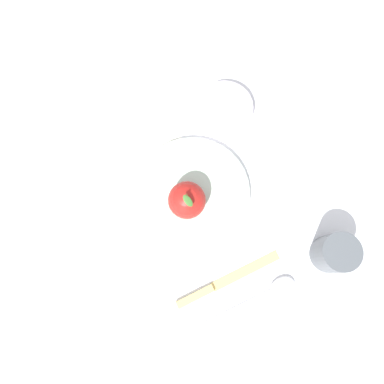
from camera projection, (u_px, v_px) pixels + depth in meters
name	position (u px, v px, depth m)	size (l,w,h in m)	color
ground_plane	(193.00, 215.00, 0.76)	(2.40, 2.40, 0.00)	silver
dinner_plate	(192.00, 193.00, 0.76)	(0.22, 0.22, 0.02)	#B2C6B2
apple	(187.00, 200.00, 0.72)	(0.07, 0.07, 0.09)	#B21E19
side_bowl	(224.00, 109.00, 0.79)	(0.11, 0.11, 0.03)	silver
cup	(336.00, 253.00, 0.71)	(0.07, 0.07, 0.08)	#4C5156
knife	(219.00, 284.00, 0.73)	(0.06, 0.21, 0.01)	#D8B766
spoon	(272.00, 291.00, 0.73)	(0.06, 0.18, 0.01)	silver
linen_napkin	(138.00, 136.00, 0.80)	(0.11, 0.16, 0.00)	silver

